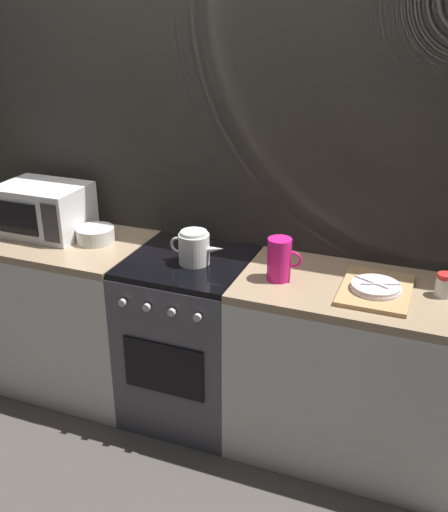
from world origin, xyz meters
TOP-DOWN VIEW (x-y plane):
  - ground_plane at (0.00, 0.00)m, footprint 8.00×8.00m
  - back_wall at (0.00, 0.32)m, footprint 3.60×0.05m
  - counter_left at (-0.90, 0.00)m, footprint 1.20×0.60m
  - stove_unit at (-0.00, -0.00)m, footprint 0.60×0.63m
  - counter_right at (0.90, 0.00)m, footprint 1.20×0.60m
  - microwave at (-0.88, 0.05)m, footprint 0.46×0.35m
  - kettle at (0.05, -0.03)m, footprint 0.28×0.15m
  - mixing_bowl at (-0.55, 0.03)m, footprint 0.20×0.20m
  - pitcher at (0.48, -0.05)m, footprint 0.16×0.11m
  - dish_pile at (0.92, -0.02)m, footprint 0.30×0.40m
  - spice_jar at (1.19, 0.05)m, footprint 0.08×0.08m

SIDE VIEW (x-z plane):
  - ground_plane at x=0.00m, z-range 0.00..0.00m
  - stove_unit at x=0.00m, z-range 0.00..0.90m
  - counter_left at x=-0.90m, z-range 0.00..0.90m
  - counter_right at x=0.90m, z-range 0.00..0.90m
  - dish_pile at x=0.92m, z-range 0.89..0.95m
  - mixing_bowl at x=-0.55m, z-range 0.90..0.98m
  - spice_jar at x=1.19m, z-range 0.90..1.00m
  - kettle at x=0.05m, z-range 0.90..1.06m
  - pitcher at x=0.48m, z-range 0.90..1.10m
  - microwave at x=-0.88m, z-range 0.90..1.17m
  - back_wall at x=0.00m, z-range 0.00..2.40m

